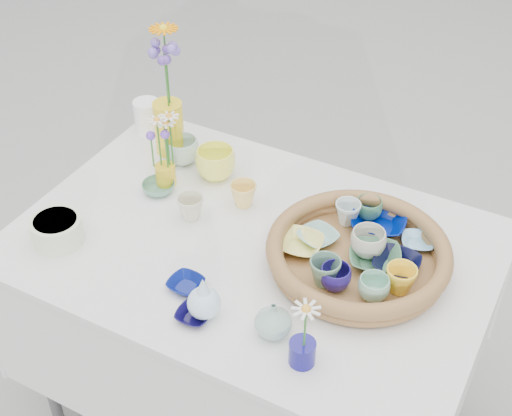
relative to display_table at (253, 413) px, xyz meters
The scene contains 34 objects.
ground 0.00m from the display_table, ahead, with size 80.00×80.00×0.00m, color #A1A19A.
display_table is the anchor object (origin of this frame).
wicker_tray 0.85m from the display_table, 10.12° to the left, with size 0.47×0.47×0.08m, color brown, non-canonical shape.
tray_ceramic_0 0.87m from the display_table, 35.52° to the left, with size 0.15×0.15×0.04m, color navy.
tray_ceramic_1 0.88m from the display_table, 10.44° to the left, with size 0.12×0.12×0.03m, color black.
tray_ceramic_2 0.92m from the display_table, ahead, with size 0.08×0.08×0.07m, color yellow.
tray_ceramic_3 0.86m from the display_table, 11.05° to the left, with size 0.13×0.13×0.03m, color #3E6F4E.
tray_ceramic_4 0.86m from the display_table, 15.27° to the right, with size 0.08×0.08×0.07m, color slate.
tray_ceramic_5 0.81m from the display_table, 24.22° to the left, with size 0.10×0.10×0.02m, color #8CC0B2.
tray_ceramic_6 0.86m from the display_table, 41.84° to the left, with size 0.07×0.07×0.07m, color silver.
tray_ceramic_7 0.87m from the display_table, 16.38° to the left, with size 0.09×0.09×0.07m, color beige.
tray_ceramic_8 0.91m from the display_table, 24.22° to the left, with size 0.09×0.09×0.02m, color #7DB9DE.
tray_ceramic_9 0.86m from the display_table, 13.87° to the right, with size 0.08×0.08×0.06m, color navy.
tray_ceramic_10 0.81m from the display_table, ahead, with size 0.12×0.12×0.03m, color #EFE372.
tray_ceramic_11 0.89m from the display_table, ahead, with size 0.08×0.08×0.06m, color #8BC7AA.
tray_ceramic_12 0.88m from the display_table, 43.32° to the left, with size 0.07×0.07×0.06m, color #3B7950.
loose_ceramic_0 0.87m from the display_table, 138.52° to the left, with size 0.12×0.12×0.09m, color #FCFD56.
loose_ceramic_1 0.82m from the display_table, 127.27° to the left, with size 0.08×0.08×0.07m, color #F9D268.
loose_ceramic_2 0.86m from the display_table, 168.92° to the left, with size 0.10×0.10×0.03m, color slate.
loose_ceramic_3 0.83m from the display_table, behind, with size 0.08×0.08×0.07m, color beige.
loose_ceramic_4 0.81m from the display_table, 106.43° to the right, with size 0.09×0.09×0.02m, color navy.
loose_ceramic_5 0.92m from the display_table, 148.12° to the left, with size 0.10×0.10×0.08m, color #A6C6B9.
loose_ceramic_6 0.83m from the display_table, 88.86° to the right, with size 0.08×0.08×0.02m, color #0D0938.
fluted_bowl 0.96m from the display_table, 152.86° to the right, with size 0.14×0.14×0.07m, color beige, non-canonical shape.
bud_vase_paleblue 0.87m from the display_table, 85.37° to the right, with size 0.08×0.08×0.12m, color #C7E5F8, non-canonical shape.
bud_vase_seafoam 0.87m from the display_table, 53.01° to the right, with size 0.09×0.09×0.09m, color #8EB4A6.
bud_vase_cobalt 0.90m from the display_table, 46.17° to the right, with size 0.06×0.06×0.06m, color navy.
single_daisy 0.98m from the display_table, 46.09° to the right, with size 0.07×0.07×0.13m, color white, non-canonical shape.
tall_vase_yellow 0.99m from the display_table, 148.83° to the left, with size 0.09×0.09×0.17m, color yellow.
gerbera 1.17m from the display_table, 147.76° to the left, with size 0.10×0.10×0.26m, color #FF8F00, non-canonical shape.
hydrangea 1.14m from the display_table, 148.92° to the left, with size 0.07×0.07×0.25m, color #6140A3, non-canonical shape.
white_pitcher 1.04m from the display_table, 150.26° to the left, with size 0.12×0.09×0.11m, color white, non-canonical shape.
daisy_cup 0.88m from the display_table, 162.51° to the left, with size 0.06×0.06×0.06m, color yellow.
daisy_posy 0.99m from the display_table, 162.36° to the left, with size 0.08×0.08×0.17m, color white, non-canonical shape.
Camera 1 is at (0.68, -1.25, 2.04)m, focal length 50.00 mm.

